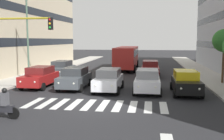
{
  "coord_description": "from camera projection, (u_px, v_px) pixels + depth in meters",
  "views": [
    {
      "loc": [
        -3.27,
        15.31,
        3.93
      ],
      "look_at": [
        -0.28,
        -4.76,
        1.61
      ],
      "focal_mm": 42.14,
      "sensor_mm": 36.0,
      "label": 1
    }
  ],
  "objects": [
    {
      "name": "car_row2_1",
      "position": [
        62.0,
        69.0,
        28.08
      ],
      "size": [
        2.02,
        4.44,
        1.72
      ],
      "color": "#474C51",
      "rests_on": "ground_plane"
    },
    {
      "name": "street_lamp_right",
      "position": [
        33.0,
        29.0,
        25.03
      ],
      "size": [
        3.46,
        0.28,
        7.91
      ],
      "color": "#4C6B56",
      "rests_on": "sidewalk_right"
    },
    {
      "name": "car_2",
      "position": [
        109.0,
        80.0,
        20.3
      ],
      "size": [
        2.02,
        4.44,
        1.72
      ],
      "color": "silver",
      "rests_on": "ground_plane"
    },
    {
      "name": "car_1",
      "position": [
        147.0,
        81.0,
        19.8
      ],
      "size": [
        2.02,
        4.44,
        1.72
      ],
      "color": "silver",
      "rests_on": "ground_plane"
    },
    {
      "name": "building_right_block_0",
      "position": [
        14.0,
        1.0,
        35.91
      ],
      "size": [
        8.88,
        24.91,
        18.47
      ],
      "color": "beige",
      "rests_on": "ground_plane"
    },
    {
      "name": "bus_behind_traffic",
      "position": [
        127.0,
        56.0,
        35.21
      ],
      "size": [
        2.78,
        10.5,
        3.0
      ],
      "color": "red",
      "rests_on": "ground_plane"
    },
    {
      "name": "ground_plane",
      "position": [
        96.0,
        105.0,
        15.97
      ],
      "size": [
        180.0,
        180.0,
        0.0
      ],
      "primitive_type": "plane",
      "color": "#262628"
    },
    {
      "name": "car_3",
      "position": [
        75.0,
        78.0,
        21.28
      ],
      "size": [
        2.02,
        4.44,
        1.72
      ],
      "color": "#474C51",
      "rests_on": "ground_plane"
    },
    {
      "name": "car_0",
      "position": [
        186.0,
        82.0,
        19.16
      ],
      "size": [
        2.02,
        4.44,
        1.72
      ],
      "color": "black",
      "rests_on": "ground_plane"
    },
    {
      "name": "car_4",
      "position": [
        40.0,
        77.0,
        21.92
      ],
      "size": [
        2.02,
        4.44,
        1.72
      ],
      "color": "maroon",
      "rests_on": "ground_plane"
    },
    {
      "name": "car_row2_0",
      "position": [
        150.0,
        68.0,
        28.23
      ],
      "size": [
        2.02,
        4.44,
        1.72
      ],
      "color": "maroon",
      "rests_on": "ground_plane"
    },
    {
      "name": "traffic_light_gantry",
      "position": [
        5.0,
        43.0,
        17.1
      ],
      "size": [
        4.68,
        0.36,
        5.5
      ],
      "color": "#AD991E",
      "rests_on": "ground_plane"
    },
    {
      "name": "crosswalk_markings",
      "position": [
        96.0,
        105.0,
        15.97
      ],
      "size": [
        8.55,
        2.8,
        0.01
      ],
      "color": "silver",
      "rests_on": "ground_plane"
    },
    {
      "name": "motorcycle_with_rider",
      "position": [
        4.0,
        106.0,
        13.14
      ],
      "size": [
        1.7,
        0.37,
        1.57
      ],
      "color": "black",
      "rests_on": "ground_plane"
    },
    {
      "name": "street_tree_1",
      "position": [
        224.0,
        41.0,
        23.0
      ],
      "size": [
        2.03,
        2.03,
        4.75
      ],
      "color": "#513823",
      "rests_on": "sidewalk_left"
    }
  ]
}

